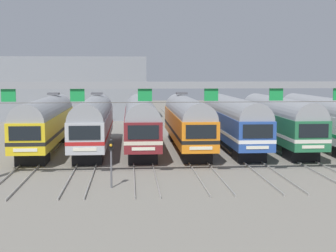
% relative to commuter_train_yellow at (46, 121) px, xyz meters
% --- Properties ---
extents(ground_plane, '(160.00, 160.00, 0.00)m').
position_rel_commuter_train_yellow_xyz_m(ground_plane, '(12.78, 0.00, -2.69)').
color(ground_plane, gray).
extents(track_bed, '(27.06, 70.00, 0.15)m').
position_rel_commuter_train_yellow_xyz_m(track_bed, '(12.78, 17.00, -2.61)').
color(track_bed, gray).
rests_on(track_bed, ground).
extents(commuter_train_yellow, '(2.88, 18.06, 5.05)m').
position_rel_commuter_train_yellow_xyz_m(commuter_train_yellow, '(0.00, 0.00, 0.00)').
color(commuter_train_yellow, gold).
rests_on(commuter_train_yellow, ground).
extents(commuter_train_stainless, '(2.88, 18.06, 5.05)m').
position_rel_commuter_train_yellow_xyz_m(commuter_train_stainless, '(4.26, 0.00, 0.00)').
color(commuter_train_stainless, '#B2B5BA').
rests_on(commuter_train_stainless, ground).
extents(commuter_train_maroon, '(2.88, 18.06, 4.77)m').
position_rel_commuter_train_yellow_xyz_m(commuter_train_maroon, '(8.52, -0.00, -0.00)').
color(commuter_train_maroon, maroon).
rests_on(commuter_train_maroon, ground).
extents(commuter_train_orange, '(2.88, 18.06, 5.05)m').
position_rel_commuter_train_yellow_xyz_m(commuter_train_orange, '(12.78, 0.00, 0.00)').
color(commuter_train_orange, orange).
rests_on(commuter_train_orange, ground).
extents(commuter_train_blue, '(2.88, 18.06, 4.77)m').
position_rel_commuter_train_yellow_xyz_m(commuter_train_blue, '(17.04, -0.00, -0.00)').
color(commuter_train_blue, '#284C9E').
rests_on(commuter_train_blue, ground).
extents(commuter_train_green, '(2.88, 18.06, 4.77)m').
position_rel_commuter_train_yellow_xyz_m(commuter_train_green, '(21.30, -0.00, -0.00)').
color(commuter_train_green, '#236B42').
rests_on(commuter_train_green, ground).
extents(commuter_train_white, '(2.88, 18.06, 4.77)m').
position_rel_commuter_train_yellow_xyz_m(commuter_train_white, '(25.55, -0.00, -0.00)').
color(commuter_train_white, white).
rests_on(commuter_train_white, ground).
extents(catenary_gantry, '(30.79, 0.44, 6.97)m').
position_rel_commuter_train_yellow_xyz_m(catenary_gantry, '(12.78, -13.50, 2.76)').
color(catenary_gantry, gray).
rests_on(catenary_gantry, ground).
extents(yard_signal_mast, '(0.28, 0.35, 3.01)m').
position_rel_commuter_train_yellow_xyz_m(yard_signal_mast, '(6.39, -15.05, -0.59)').
color(yard_signal_mast, '#59595E').
rests_on(yard_signal_mast, ground).
extents(maintenance_building, '(24.30, 10.00, 9.31)m').
position_rel_commuter_train_yellow_xyz_m(maintenance_building, '(-2.20, 32.33, 1.97)').
color(maintenance_building, gray).
rests_on(maintenance_building, ground).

